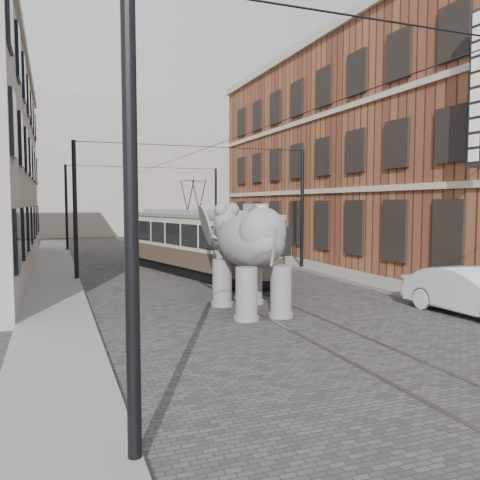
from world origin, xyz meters
name	(u,v)px	position (x,y,z in m)	size (l,w,h in m)	color
ground	(250,298)	(0.00, 0.00, 0.00)	(120.00, 120.00, 0.00)	#42403D
tram_rails	(250,297)	(0.00, 0.00, 0.01)	(1.54, 80.00, 0.02)	slate
sidewalk_right	(390,286)	(6.00, 0.00, 0.07)	(2.00, 60.00, 0.15)	slate
sidewalk_left	(55,309)	(-6.50, 0.00, 0.07)	(2.00, 60.00, 0.15)	slate
brick_building	(366,159)	(11.00, 9.00, 6.00)	(8.00, 26.00, 12.00)	brown
distant_block	(115,170)	(0.00, 40.00, 7.00)	(28.00, 10.00, 14.00)	gray
catenary	(204,211)	(-0.20, 5.00, 3.00)	(11.00, 30.20, 6.00)	black
tram	(193,227)	(-0.30, 6.44, 2.22)	(2.31, 11.18, 4.44)	#C0B99B
elephant	(250,257)	(-0.83, -2.02, 1.70)	(3.05, 5.54, 3.39)	#5D5B56
parked_car	(472,292)	(5.12, -4.92, 0.71)	(1.51, 4.29, 1.42)	#BAB9BE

